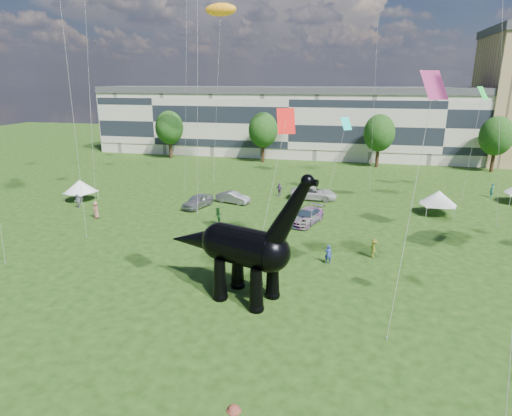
# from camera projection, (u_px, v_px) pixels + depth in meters

# --- Properties ---
(ground) EXTENTS (220.00, 220.00, 0.00)m
(ground) POSITION_uv_depth(u_px,v_px,m) (271.00, 327.00, 25.77)
(ground) COLOR #16330C
(ground) RESTS_ON ground
(terrace_row) EXTENTS (78.00, 11.00, 12.00)m
(terrace_row) POSITION_uv_depth(u_px,v_px,m) (293.00, 124.00, 83.63)
(terrace_row) COLOR beige
(terrace_row) RESTS_ON ground
(tree_far_left) EXTENTS (5.20, 5.20, 9.44)m
(tree_far_left) POSITION_uv_depth(u_px,v_px,m) (169.00, 125.00, 79.94)
(tree_far_left) COLOR #382314
(tree_far_left) RESTS_ON ground
(tree_mid_left) EXTENTS (5.20, 5.20, 9.44)m
(tree_mid_left) POSITION_uv_depth(u_px,v_px,m) (263.00, 127.00, 76.02)
(tree_mid_left) COLOR #382314
(tree_mid_left) RESTS_ON ground
(tree_mid_right) EXTENTS (5.20, 5.20, 9.44)m
(tree_mid_right) POSITION_uv_depth(u_px,v_px,m) (379.00, 130.00, 71.67)
(tree_mid_right) COLOR #382314
(tree_mid_right) RESTS_ON ground
(tree_far_right) EXTENTS (5.20, 5.20, 9.44)m
(tree_far_right) POSITION_uv_depth(u_px,v_px,m) (497.00, 133.00, 67.75)
(tree_far_right) COLOR #382314
(tree_far_right) RESTS_ON ground
(dinosaur_sculpture) EXTENTS (11.46, 5.36, 9.48)m
(dinosaur_sculpture) POSITION_uv_depth(u_px,v_px,m) (240.00, 248.00, 28.51)
(dinosaur_sculpture) COLOR black
(dinosaur_sculpture) RESTS_ON ground
(car_silver) EXTENTS (2.97, 4.92, 1.57)m
(car_silver) POSITION_uv_depth(u_px,v_px,m) (198.00, 201.00, 49.85)
(car_silver) COLOR #AFB0B4
(car_silver) RESTS_ON ground
(car_grey) EXTENTS (4.38, 2.43, 1.37)m
(car_grey) POSITION_uv_depth(u_px,v_px,m) (233.00, 198.00, 51.70)
(car_grey) COLOR slate
(car_grey) RESTS_ON ground
(car_white) EXTENTS (5.80, 2.74, 1.60)m
(car_white) POSITION_uv_depth(u_px,v_px,m) (314.00, 193.00, 53.28)
(car_white) COLOR silver
(car_white) RESTS_ON ground
(car_dark) EXTENTS (3.65, 5.71, 1.54)m
(car_dark) POSITION_uv_depth(u_px,v_px,m) (307.00, 216.00, 44.35)
(car_dark) COLOR #595960
(car_dark) RESTS_ON ground
(gazebo_near) EXTENTS (4.12, 4.12, 2.70)m
(gazebo_near) POSITION_uv_depth(u_px,v_px,m) (438.00, 198.00, 47.03)
(gazebo_near) COLOR white
(gazebo_near) RESTS_ON ground
(gazebo_left) EXTENTS (4.39, 4.39, 2.61)m
(gazebo_left) POSITION_uv_depth(u_px,v_px,m) (80.00, 186.00, 52.39)
(gazebo_left) COLOR white
(gazebo_left) RESTS_ON ground
(visitors) EXTENTS (48.97, 45.20, 1.89)m
(visitors) POSITION_uv_depth(u_px,v_px,m) (240.00, 230.00, 39.85)
(visitors) COLOR #9A2647
(visitors) RESTS_ON ground
(kites) EXTENTS (56.87, 53.12, 29.98)m
(kites) POSITION_uv_depth(u_px,v_px,m) (350.00, 3.00, 46.56)
(kites) COLOR red
(kites) RESTS_ON ground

